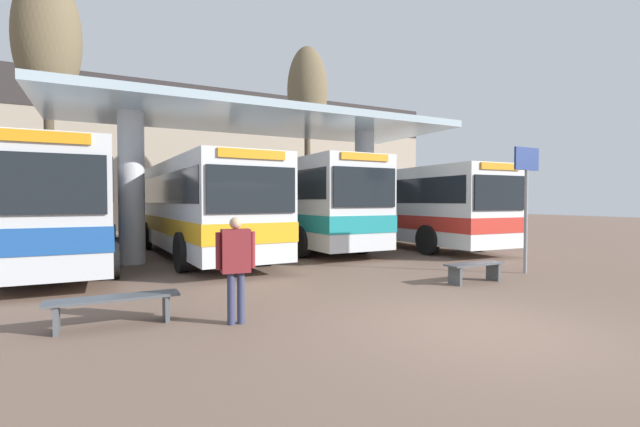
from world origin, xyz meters
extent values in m
plane|color=#755B4C|center=(0.00, 0.00, 0.00)|extent=(100.00, 100.00, 0.00)
cube|color=tan|center=(0.00, 25.68, 4.92)|extent=(40.00, 0.50, 9.84)
cube|color=#332D2D|center=(0.00, 25.68, 8.66)|extent=(40.00, 0.58, 2.36)
cylinder|color=silver|center=(-4.23, 9.66, 2.32)|extent=(0.76, 0.76, 4.63)
cylinder|color=silver|center=(4.23, 9.66, 2.32)|extent=(0.76, 0.76, 4.63)
cube|color=#9EB2BC|center=(0.00, 9.66, 4.75)|extent=(13.45, 5.27, 0.24)
cube|color=silver|center=(-6.00, 10.49, 1.81)|extent=(2.65, 10.81, 2.95)
cube|color=black|center=(-6.00, 10.49, 2.37)|extent=(2.68, 10.38, 0.95)
cube|color=#1E519E|center=(-6.00, 10.49, 1.15)|extent=(2.69, 10.85, 0.53)
cube|color=black|center=(-6.09, 5.08, 2.26)|extent=(2.27, 0.10, 1.18)
cube|color=orange|center=(-6.09, 5.08, 3.15)|extent=(1.72, 0.08, 0.22)
cylinder|color=black|center=(-4.82, 7.13, 0.52)|extent=(0.30, 1.04, 1.03)
cylinder|color=black|center=(-7.18, 13.47, 0.52)|extent=(0.30, 1.04, 1.03)
cylinder|color=black|center=(-4.72, 13.43, 0.52)|extent=(0.30, 1.04, 1.03)
cube|color=silver|center=(-2.09, 10.75, 1.77)|extent=(2.97, 10.94, 2.84)
cube|color=black|center=(-2.09, 10.75, 2.31)|extent=(2.99, 10.51, 0.91)
cube|color=orange|center=(-2.09, 10.75, 1.14)|extent=(3.01, 10.98, 0.51)
cube|color=black|center=(-1.82, 5.31, 2.20)|extent=(2.25, 0.17, 1.14)
cube|color=orange|center=(-1.82, 5.31, 3.05)|extent=(1.71, 0.13, 0.22)
cylinder|color=black|center=(-3.14, 7.34, 0.55)|extent=(0.33, 1.10, 1.09)
cylinder|color=black|center=(-0.70, 7.46, 0.55)|extent=(0.33, 1.10, 1.09)
cylinder|color=black|center=(-3.45, 13.67, 0.55)|extent=(0.33, 1.10, 1.09)
cylinder|color=black|center=(-1.01, 13.79, 0.55)|extent=(0.33, 1.10, 1.09)
cube|color=silver|center=(2.12, 11.81, 1.88)|extent=(2.50, 10.66, 3.07)
cube|color=black|center=(2.12, 11.81, 2.47)|extent=(2.54, 10.23, 0.98)
cube|color=teal|center=(2.12, 11.81, 1.19)|extent=(2.54, 10.70, 0.55)
cube|color=black|center=(2.15, 6.46, 2.34)|extent=(2.25, 0.07, 1.23)
cube|color=orange|center=(2.15, 6.46, 3.28)|extent=(1.71, 0.06, 0.22)
cylinder|color=black|center=(0.91, 8.51, 0.54)|extent=(0.29, 1.08, 1.08)
cylinder|color=black|center=(3.36, 8.52, 0.54)|extent=(0.29, 1.08, 1.08)
cylinder|color=black|center=(0.88, 14.73, 0.54)|extent=(0.29, 1.08, 1.08)
cylinder|color=black|center=(3.33, 14.75, 0.54)|extent=(0.29, 1.08, 1.08)
cube|color=white|center=(6.64, 10.53, 1.76)|extent=(2.88, 11.04, 2.83)
cube|color=black|center=(6.64, 10.53, 2.30)|extent=(2.90, 10.61, 0.91)
cube|color=red|center=(6.64, 10.53, 1.12)|extent=(2.92, 11.09, 0.51)
cube|color=black|center=(6.41, 5.02, 2.19)|extent=(2.23, 0.15, 1.13)
cube|color=orange|center=(6.41, 5.02, 3.04)|extent=(1.69, 0.12, 0.22)
cylinder|color=black|center=(5.29, 7.18, 0.53)|extent=(0.32, 1.07, 1.06)
cylinder|color=black|center=(7.70, 7.08, 0.53)|extent=(0.32, 1.07, 1.06)
cylinder|color=black|center=(5.56, 13.59, 0.53)|extent=(0.32, 1.07, 1.06)
cylinder|color=black|center=(7.97, 13.48, 0.53)|extent=(0.32, 1.07, 1.06)
cube|color=#4C5156|center=(-4.92, 2.68, 0.44)|extent=(1.89, 0.44, 0.04)
cube|color=#4C5156|center=(-5.68, 2.68, 0.21)|extent=(0.07, 0.37, 0.42)
cube|color=#4C5156|center=(-4.17, 2.68, 0.21)|extent=(0.07, 0.37, 0.42)
cube|color=#4C5156|center=(2.75, 2.68, 0.44)|extent=(1.55, 0.44, 0.04)
cube|color=#4C5156|center=(2.13, 2.68, 0.21)|extent=(0.07, 0.37, 0.42)
cube|color=#4C5156|center=(3.37, 2.68, 0.21)|extent=(0.07, 0.37, 0.42)
cylinder|color=gray|center=(4.96, 3.00, 1.37)|extent=(0.09, 0.09, 2.74)
cube|color=navy|center=(4.96, 3.00, 3.04)|extent=(0.90, 0.06, 0.60)
cylinder|color=#333856|center=(-3.30, 1.96, 0.41)|extent=(0.13, 0.13, 0.81)
cylinder|color=#333856|center=(-3.15, 1.94, 0.41)|extent=(0.13, 0.13, 0.81)
cube|color=maroon|center=(-3.22, 1.95, 1.15)|extent=(0.46, 0.29, 0.68)
sphere|color=tan|center=(-3.22, 1.95, 1.58)|extent=(0.19, 0.19, 0.19)
cylinder|color=maroon|center=(-3.48, 1.98, 1.16)|extent=(0.10, 0.10, 0.58)
cylinder|color=maroon|center=(-2.96, 1.92, 1.16)|extent=(0.10, 0.10, 0.58)
cylinder|color=#473A2B|center=(-6.99, 17.25, 3.66)|extent=(0.39, 0.39, 7.31)
ellipsoid|color=brown|center=(-6.99, 17.25, 8.92)|extent=(2.66, 2.66, 5.84)
cylinder|color=#473A2B|center=(5.40, 17.33, 3.37)|extent=(0.33, 0.33, 6.74)
ellipsoid|color=brown|center=(5.40, 17.33, 8.11)|extent=(2.26, 2.26, 4.98)
camera|label=1|loc=(-5.10, -4.56, 1.93)|focal=24.00mm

